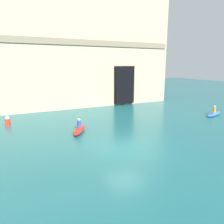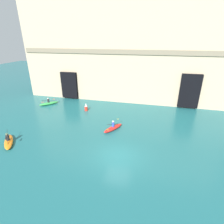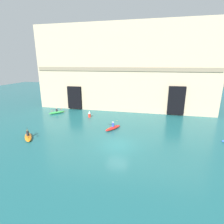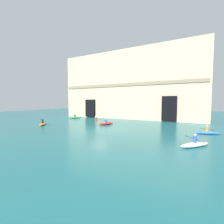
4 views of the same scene
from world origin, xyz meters
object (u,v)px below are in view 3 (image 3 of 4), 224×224
(kayak_red, at_px, (113,128))
(kayak_orange, at_px, (28,137))
(marker_buoy, at_px, (89,114))
(kayak_green, at_px, (57,112))

(kayak_red, relative_size, kayak_orange, 1.00)
(kayak_red, distance_m, marker_buoy, 7.23)
(kayak_green, distance_m, kayak_orange, 11.52)
(kayak_green, relative_size, kayak_orange, 0.95)
(kayak_red, height_order, kayak_green, kayak_red)
(kayak_red, xyz_separation_m, marker_buoy, (-5.37, 4.83, 0.29))
(kayak_green, height_order, marker_buoy, marker_buoy)
(kayak_red, relative_size, kayak_green, 1.05)
(kayak_red, relative_size, marker_buoy, 2.49)
(marker_buoy, bearing_deg, kayak_orange, -114.24)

